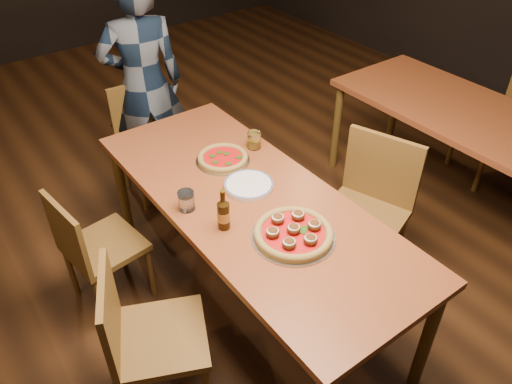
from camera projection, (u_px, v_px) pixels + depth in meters
ground at (251, 297)px, 2.99m from camera, size 9.00×9.00×0.00m
table_main at (250, 209)px, 2.57m from camera, size 0.80×2.00×0.75m
table_right at (480, 127)px, 3.25m from camera, size 0.80×2.00×0.75m
chair_main_nw at (161, 337)px, 2.24m from camera, size 0.54×0.54×0.87m
chair_main_sw at (104, 245)px, 2.75m from camera, size 0.43×0.43×0.82m
chair_main_e at (362, 217)px, 2.84m from camera, size 0.57×0.57×0.95m
chair_end at (151, 142)px, 3.57m from camera, size 0.41×0.41×0.85m
chair_nbr_right at (498, 121)px, 3.72m from camera, size 0.58×0.58×0.95m
pizza_meatball at (293, 233)px, 2.28m from camera, size 0.39×0.39×0.07m
pizza_margherita at (223, 158)px, 2.79m from camera, size 0.30×0.30×0.04m
plate_stack at (249, 185)px, 2.60m from camera, size 0.26×0.26×0.02m
beer_bottle at (224, 215)px, 2.31m from camera, size 0.06×0.06×0.21m
water_glass at (186, 201)px, 2.43m from camera, size 0.08×0.08×0.10m
amber_glass at (254, 140)px, 2.88m from camera, size 0.08×0.08×0.10m
diner at (143, 85)px, 3.49m from camera, size 0.66×0.53×1.58m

